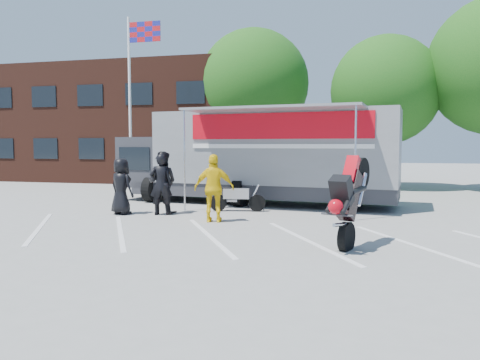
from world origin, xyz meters
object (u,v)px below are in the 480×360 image
at_px(tree_left, 254,85).
at_px(spectator_leather_b, 161,184).
at_px(transporter_truck, 261,204).
at_px(spectator_leather_a, 121,186).
at_px(parked_motorcycle, 238,211).
at_px(flagpole, 135,83).
at_px(spectator_leather_c, 162,183).
at_px(spectator_hivis, 214,188).
at_px(stunt_bike_rider, 357,245).
at_px(tree_mid, 386,90).

distance_m(tree_left, spectator_leather_b, 12.92).
relative_size(transporter_truck, spectator_leather_a, 6.04).
distance_m(tree_left, parked_motorcycle, 12.23).
distance_m(flagpole, transporter_truck, 8.55).
relative_size(flagpole, transporter_truck, 0.73).
height_order(transporter_truck, spectator_leather_c, spectator_leather_c).
relative_size(spectator_leather_a, spectator_leather_c, 0.90).
relative_size(flagpole, spectator_hivis, 4.08).
relative_size(tree_left, stunt_bike_rider, 3.96).
bearing_deg(transporter_truck, tree_left, 111.13).
xyz_separation_m(tree_mid, spectator_leather_b, (-7.34, -11.07, -3.97)).
height_order(stunt_bike_rider, spectator_leather_b, spectator_leather_b).
distance_m(tree_left, spectator_hivis, 13.88).
distance_m(transporter_truck, spectator_leather_b, 4.46).
bearing_deg(spectator_leather_a, spectator_leather_c, -137.46).
distance_m(transporter_truck, spectator_leather_a, 5.42).
height_order(tree_mid, parked_motorcycle, tree_mid).
xyz_separation_m(tree_mid, spectator_leather_a, (-8.62, -11.28, -4.04)).
bearing_deg(stunt_bike_rider, transporter_truck, 138.15).
bearing_deg(tree_mid, transporter_truck, -122.66).
relative_size(stunt_bike_rider, spectator_leather_a, 1.21).
distance_m(tree_left, transporter_truck, 10.41).
relative_size(parked_motorcycle, spectator_leather_c, 0.94).
height_order(tree_mid, spectator_leather_c, tree_mid).
bearing_deg(transporter_truck, stunt_bike_rider, -54.99).
bearing_deg(flagpole, spectator_hivis, -49.58).
bearing_deg(spectator_leather_c, flagpole, -54.50).
xyz_separation_m(tree_mid, transporter_truck, (-4.82, -7.52, -4.94)).
xyz_separation_m(tree_left, spectator_hivis, (1.70, -12.99, -4.59)).
bearing_deg(spectator_hivis, stunt_bike_rider, 142.04).
xyz_separation_m(parked_motorcycle, spectator_leather_c, (-2.23, -1.09, 1.01)).
distance_m(transporter_truck, spectator_leather_c, 4.31).
height_order(tree_left, parked_motorcycle, tree_left).
bearing_deg(tree_mid, spectator_leather_b, -123.55).
bearing_deg(spectator_leather_c, spectator_leather_a, 22.72).
bearing_deg(spectator_leather_a, parked_motorcycle, -133.88).
bearing_deg(parked_motorcycle, spectator_leather_c, 105.81).
distance_m(tree_left, tree_mid, 7.10).
bearing_deg(spectator_leather_c, spectator_leather_b, 107.25).
bearing_deg(flagpole, tree_mid, 23.97).
bearing_deg(tree_left, spectator_leather_b, -91.63).
bearing_deg(tree_mid, stunt_bike_rider, -95.17).
bearing_deg(stunt_bike_rider, spectator_leather_c, 171.58).
distance_m(transporter_truck, stunt_bike_rider, 7.50).
height_order(spectator_leather_a, spectator_hivis, spectator_hivis).
height_order(transporter_truck, spectator_leather_b, spectator_leather_b).
distance_m(tree_mid, spectator_leather_c, 13.69).
relative_size(flagpole, tree_mid, 1.04).
xyz_separation_m(flagpole, spectator_leather_c, (3.83, -5.82, -4.05)).
distance_m(flagpole, spectator_leather_c, 8.06).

